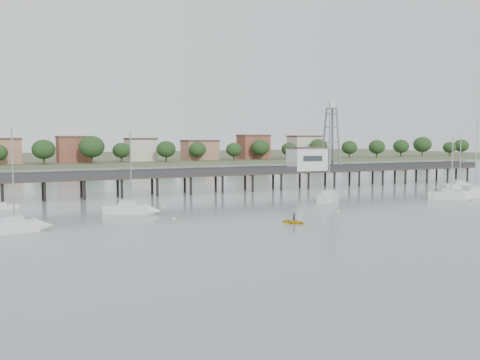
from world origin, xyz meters
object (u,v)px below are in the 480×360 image
(pier, at_px, (204,175))
(lattice_tower, at_px, (331,139))
(sailboat_c, at_px, (330,197))
(sailboat_a, at_px, (22,227))
(sailboat_d, at_px, (480,193))
(sailboat_f, at_px, (456,196))
(sailboat_e, at_px, (463,187))
(white_tender, at_px, (7,207))
(yellow_dinghy, at_px, (294,223))
(sailboat_b, at_px, (137,210))

(pier, height_order, lattice_tower, lattice_tower)
(sailboat_c, bearing_deg, sailboat_a, 153.15)
(sailboat_d, relative_size, sailboat_f, 1.26)
(lattice_tower, relative_size, sailboat_d, 0.98)
(lattice_tower, bearing_deg, sailboat_e, -37.56)
(lattice_tower, bearing_deg, white_tender, -171.81)
(white_tender, height_order, yellow_dinghy, yellow_dinghy)
(sailboat_d, bearing_deg, sailboat_c, 175.29)
(sailboat_f, height_order, white_tender, sailboat_f)
(pier, relative_size, lattice_tower, 9.68)
(sailboat_e, bearing_deg, yellow_dinghy, -151.92)
(pier, relative_size, sailboat_f, 11.96)
(sailboat_d, distance_m, sailboat_f, 8.86)
(sailboat_b, bearing_deg, sailboat_c, 29.40)
(sailboat_a, bearing_deg, sailboat_b, 17.24)
(yellow_dinghy, bearing_deg, white_tender, 107.09)
(sailboat_b, bearing_deg, sailboat_d, 22.85)
(sailboat_c, relative_size, white_tender, 3.75)
(sailboat_e, relative_size, sailboat_c, 1.07)
(pier, bearing_deg, sailboat_d, -31.66)
(pier, distance_m, white_tender, 39.20)
(sailboat_b, height_order, yellow_dinghy, sailboat_b)
(sailboat_c, bearing_deg, sailboat_e, -30.90)
(sailboat_a, xyz_separation_m, sailboat_d, (83.21, 4.54, -0.01))
(lattice_tower, xyz_separation_m, white_tender, (-69.26, -9.97, -10.71))
(sailboat_a, distance_m, sailboat_f, 74.64)
(sailboat_b, distance_m, sailboat_f, 58.52)
(white_tender, bearing_deg, sailboat_e, -10.97)
(pier, bearing_deg, sailboat_a, -137.60)
(sailboat_e, distance_m, sailboat_f, 21.01)
(white_tender, bearing_deg, sailboat_c, -19.50)
(sailboat_f, xyz_separation_m, yellow_dinghy, (-41.01, -10.89, -0.65))
(sailboat_b, height_order, sailboat_d, sailboat_d)
(sailboat_a, xyz_separation_m, sailboat_f, (74.60, 2.46, 0.00))
(sailboat_e, bearing_deg, lattice_tower, 147.60)
(lattice_tower, relative_size, white_tender, 4.62)
(sailboat_a, bearing_deg, lattice_tower, 14.64)
(lattice_tower, relative_size, sailboat_c, 1.23)
(sailboat_c, distance_m, sailboat_a, 53.58)
(sailboat_f, bearing_deg, sailboat_d, 59.87)
(pier, bearing_deg, yellow_dinghy, -94.00)
(lattice_tower, distance_m, sailboat_c, 29.35)
(lattice_tower, height_order, white_tender, lattice_tower)
(sailboat_c, bearing_deg, lattice_tower, 17.15)
(sailboat_a, bearing_deg, white_tender, 81.60)
(sailboat_b, xyz_separation_m, sailboat_f, (58.15, -6.55, 0.00))
(pier, relative_size, sailboat_a, 11.12)
(sailboat_e, height_order, sailboat_b, sailboat_e)
(lattice_tower, xyz_separation_m, yellow_dinghy, (-34.42, -41.77, -11.10))
(pier, xyz_separation_m, white_tender, (-37.76, -9.97, -3.41))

